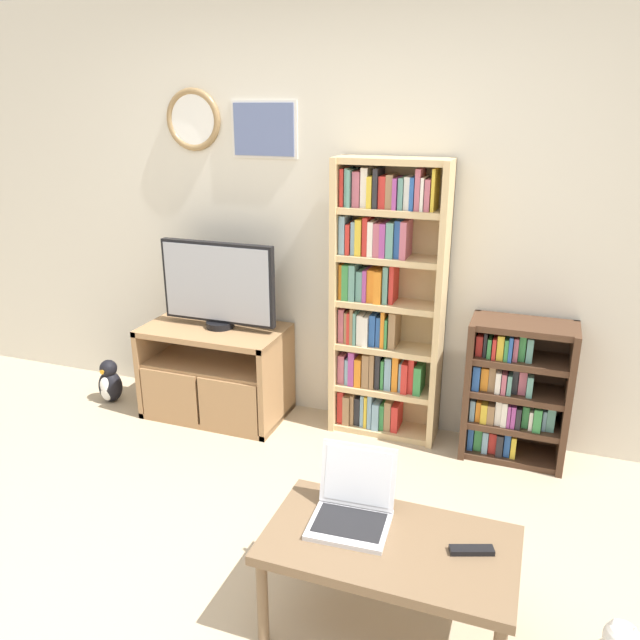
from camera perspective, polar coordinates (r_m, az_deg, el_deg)
ground_plane at (r=2.82m, az=-12.85°, el=-25.51°), size 18.00×18.00×0.00m
wall_back at (r=3.85m, az=1.44°, el=9.38°), size 6.30×0.09×2.60m
tv_stand at (r=4.14m, az=-9.58°, el=-4.66°), size 0.91×0.51×0.61m
television at (r=3.95m, az=-9.31°, el=3.17°), size 0.76×0.18×0.55m
bookshelf_tall at (r=3.72m, az=5.76°, el=1.53°), size 0.66×0.24×1.68m
bookshelf_short at (r=3.75m, az=17.17°, el=-6.25°), size 0.57×0.31×0.83m
coffee_table at (r=2.51m, az=6.35°, el=-20.26°), size 0.94×0.52×0.42m
laptop at (r=2.54m, az=3.04°, el=-16.44°), size 0.32×0.31×0.27m
remote_near_laptop at (r=2.47m, az=13.70°, el=-19.77°), size 0.17×0.10×0.02m
penguin_figurine at (r=4.55m, az=-18.69°, el=-5.47°), size 0.16×0.15×0.31m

